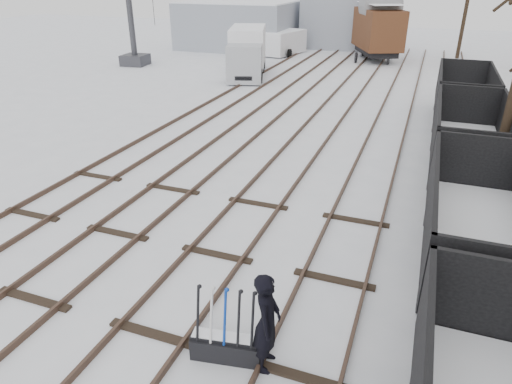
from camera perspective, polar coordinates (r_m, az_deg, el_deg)
ground at (r=9.67m, az=-12.79°, el=-17.01°), size 120.00×120.00×0.00m
tracks at (r=20.89m, az=7.66°, el=7.71°), size 13.90×52.00×0.16m
shed_left at (r=45.41m, az=-2.10°, el=20.16°), size 10.00×8.00×4.10m
shed_right at (r=46.68m, az=10.87°, el=20.16°), size 7.00×6.00×4.50m
ground_frame at (r=8.86m, az=-3.72°, el=-18.58°), size 1.35×0.63×1.49m
worker at (r=8.24m, az=1.39°, el=-15.97°), size 0.58×0.78×1.96m
freight_wagon_b at (r=11.78m, az=26.11°, el=-5.10°), size 2.42×6.05×2.47m
freight_wagon_c at (r=17.64m, az=24.96°, el=5.07°), size 2.42×6.05×2.47m
freight_wagon_d at (r=23.79m, az=24.37°, el=10.08°), size 2.42×6.05×2.47m
box_van_wagon at (r=39.65m, az=15.02°, el=19.24°), size 4.99×6.38×4.33m
lorry at (r=32.42m, az=-1.15°, el=17.15°), size 3.59×7.21×3.13m
panel_van at (r=41.40m, az=3.56°, el=18.17°), size 2.93×4.81×1.98m
crane at (r=37.55m, az=-15.02°, el=18.67°), size 1.96×5.29×8.97m
tree_far_left at (r=42.40m, az=15.11°, el=21.02°), size 0.30×0.30×7.11m
tree_far_right at (r=42.68m, az=24.70°, el=19.71°), size 0.30×0.30×7.13m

